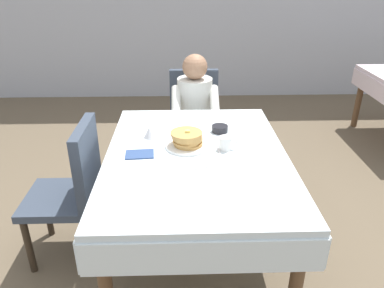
% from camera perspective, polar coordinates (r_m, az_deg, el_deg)
% --- Properties ---
extents(ground_plane, '(14.00, 14.00, 0.00)m').
position_cam_1_polar(ground_plane, '(2.67, 0.60, -15.67)').
color(ground_plane, brown).
extents(dining_table_main, '(1.12, 1.52, 0.74)m').
position_cam_1_polar(dining_table_main, '(2.30, 0.67, -3.42)').
color(dining_table_main, silver).
rests_on(dining_table_main, ground).
extents(chair_diner, '(0.44, 0.45, 0.93)m').
position_cam_1_polar(chair_diner, '(3.41, 0.33, 4.46)').
color(chair_diner, '#384251').
rests_on(chair_diner, ground).
extents(diner_person, '(0.40, 0.43, 1.12)m').
position_cam_1_polar(diner_person, '(3.21, 0.44, 5.74)').
color(diner_person, silver).
rests_on(diner_person, ground).
extents(chair_left_side, '(0.45, 0.44, 0.93)m').
position_cam_1_polar(chair_left_side, '(2.45, -17.75, -6.00)').
color(chair_left_side, '#384251').
rests_on(chair_left_side, ground).
extents(plate_breakfast, '(0.28, 0.28, 0.02)m').
position_cam_1_polar(plate_breakfast, '(2.33, -0.69, -0.25)').
color(plate_breakfast, white).
rests_on(plate_breakfast, dining_table_main).
extents(breakfast_stack, '(0.20, 0.20, 0.10)m').
position_cam_1_polar(breakfast_stack, '(2.31, -0.74, 0.90)').
color(breakfast_stack, tan).
rests_on(breakfast_stack, plate_breakfast).
extents(cup_coffee, '(0.11, 0.08, 0.08)m').
position_cam_1_polar(cup_coffee, '(2.29, 5.17, 0.13)').
color(cup_coffee, white).
rests_on(cup_coffee, dining_table_main).
extents(bowl_butter, '(0.11, 0.11, 0.04)m').
position_cam_1_polar(bowl_butter, '(2.54, 4.31, 2.36)').
color(bowl_butter, black).
rests_on(bowl_butter, dining_table_main).
extents(syrup_pitcher, '(0.08, 0.08, 0.07)m').
position_cam_1_polar(syrup_pitcher, '(2.46, -6.60, 1.79)').
color(syrup_pitcher, silver).
rests_on(syrup_pitcher, dining_table_main).
extents(fork_left_of_plate, '(0.03, 0.18, 0.00)m').
position_cam_1_polar(fork_left_of_plate, '(2.32, -5.38, -0.65)').
color(fork_left_of_plate, silver).
rests_on(fork_left_of_plate, dining_table_main).
extents(knife_right_of_plate, '(0.02, 0.20, 0.00)m').
position_cam_1_polar(knife_right_of_plate, '(2.33, 4.01, -0.52)').
color(knife_right_of_plate, silver).
rests_on(knife_right_of_plate, dining_table_main).
extents(spoon_near_edge, '(0.15, 0.06, 0.00)m').
position_cam_1_polar(spoon_near_edge, '(2.08, 0.47, -3.86)').
color(spoon_near_edge, silver).
rests_on(spoon_near_edge, dining_table_main).
extents(napkin_folded, '(0.18, 0.13, 0.01)m').
position_cam_1_polar(napkin_folded, '(2.26, -8.08, -1.57)').
color(napkin_folded, '#334C7F').
rests_on(napkin_folded, dining_table_main).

